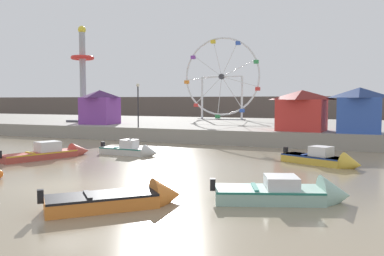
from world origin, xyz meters
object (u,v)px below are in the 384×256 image
object	(u,v)px
motorboat_orange_hull	(127,199)
carnival_booth_purple_stall	(100,106)
carnival_booth_blue_tent	(359,109)
carnival_booth_red_striped	(302,110)
motorboat_faded_red	(54,153)
ferris_wheel_white_frame	(222,78)
drop_tower_steel_tower	(83,76)
promenade_lamp_near	(138,99)
motorboat_seafoam	(293,193)
motorboat_pale_grey	(132,150)
motorboat_mustard_yellow	(326,159)

from	to	relation	value
motorboat_orange_hull	carnival_booth_purple_stall	size ratio (longest dim) A/B	1.13
carnival_booth_blue_tent	carnival_booth_red_striped	xyz separation A→B (m)	(-4.39, 0.53, -0.07)
motorboat_faded_red	motorboat_orange_hull	size ratio (longest dim) A/B	1.41
ferris_wheel_white_frame	carnival_booth_purple_stall	size ratio (longest dim) A/B	2.79
drop_tower_steel_tower	promenade_lamp_near	world-z (taller)	drop_tower_steel_tower
motorboat_seafoam	drop_tower_steel_tower	size ratio (longest dim) A/B	0.47
motorboat_orange_hull	carnival_booth_red_striped	size ratio (longest dim) A/B	1.00
motorboat_seafoam	carnival_booth_blue_tent	xyz separation A→B (m)	(2.19, 18.56, 2.73)
motorboat_faded_red	ferris_wheel_white_frame	size ratio (longest dim) A/B	0.57
carnival_booth_purple_stall	motorboat_pale_grey	bearing A→B (deg)	-50.42
ferris_wheel_white_frame	motorboat_mustard_yellow	bearing A→B (deg)	-59.99
carnival_booth_blue_tent	motorboat_seafoam	bearing A→B (deg)	-95.30
motorboat_faded_red	promenade_lamp_near	distance (m)	12.37
motorboat_orange_hull	promenade_lamp_near	xyz separation A→B (m)	(-11.43, 20.37, 3.61)
ferris_wheel_white_frame	carnival_booth_blue_tent	world-z (taller)	ferris_wheel_white_frame
motorboat_faded_red	carnival_booth_blue_tent	xyz separation A→B (m)	(18.35, 12.95, 2.72)
motorboat_orange_hull	carnival_booth_blue_tent	xyz separation A→B (m)	(7.51, 21.49, 2.77)
carnival_booth_red_striped	ferris_wheel_white_frame	bearing A→B (deg)	132.95
ferris_wheel_white_frame	drop_tower_steel_tower	distance (m)	17.64
motorboat_mustard_yellow	promenade_lamp_near	bearing A→B (deg)	179.92
motorboat_faded_red	carnival_booth_purple_stall	bearing A→B (deg)	44.43
motorboat_pale_grey	carnival_booth_blue_tent	distance (m)	17.61
ferris_wheel_white_frame	drop_tower_steel_tower	bearing A→B (deg)	-137.16
carnival_booth_red_striped	promenade_lamp_near	world-z (taller)	promenade_lamp_near
motorboat_seafoam	drop_tower_steel_tower	distance (m)	36.53
motorboat_mustard_yellow	promenade_lamp_near	size ratio (longest dim) A/B	1.18
motorboat_pale_grey	carnival_booth_red_striped	size ratio (longest dim) A/B	1.06
motorboat_seafoam	carnival_booth_red_striped	distance (m)	19.40
motorboat_orange_hull	carnival_booth_red_striped	xyz separation A→B (m)	(3.13, 22.02, 2.70)
carnival_booth_red_striped	promenade_lamp_near	bearing A→B (deg)	-168.02
promenade_lamp_near	drop_tower_steel_tower	bearing A→B (deg)	151.60
carnival_booth_red_striped	motorboat_faded_red	bearing A→B (deg)	-130.49
motorboat_faded_red	motorboat_seafoam	bearing A→B (deg)	-89.96
carnival_booth_blue_tent	promenade_lamp_near	xyz separation A→B (m)	(-18.95, -1.12, 0.84)
drop_tower_steel_tower	carnival_booth_purple_stall	world-z (taller)	drop_tower_steel_tower
promenade_lamp_near	motorboat_pale_grey	bearing A→B (deg)	-62.13
drop_tower_steel_tower	carnival_booth_red_striped	size ratio (longest dim) A/B	2.55
motorboat_pale_grey	motorboat_seafoam	world-z (taller)	motorboat_pale_grey
motorboat_pale_grey	carnival_booth_purple_stall	size ratio (longest dim) A/B	1.20
ferris_wheel_white_frame	promenade_lamp_near	world-z (taller)	ferris_wheel_white_frame
carnival_booth_red_striped	promenade_lamp_near	distance (m)	14.68
motorboat_seafoam	motorboat_faded_red	bearing A→B (deg)	140.83
drop_tower_steel_tower	carnival_booth_purple_stall	distance (m)	6.23
ferris_wheel_white_frame	carnival_booth_red_striped	distance (m)	20.66
carnival_booth_red_striped	carnival_booth_purple_stall	bearing A→B (deg)	-178.04
motorboat_orange_hull	carnival_booth_purple_stall	world-z (taller)	carnival_booth_purple_stall
motorboat_faded_red	carnival_booth_blue_tent	bearing A→B (deg)	-35.61
motorboat_mustard_yellow	carnival_booth_blue_tent	xyz separation A→B (m)	(1.71, 9.34, 2.72)
motorboat_seafoam	carnival_booth_purple_stall	bearing A→B (deg)	118.58
motorboat_mustard_yellow	carnival_booth_purple_stall	world-z (taller)	carnival_booth_purple_stall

